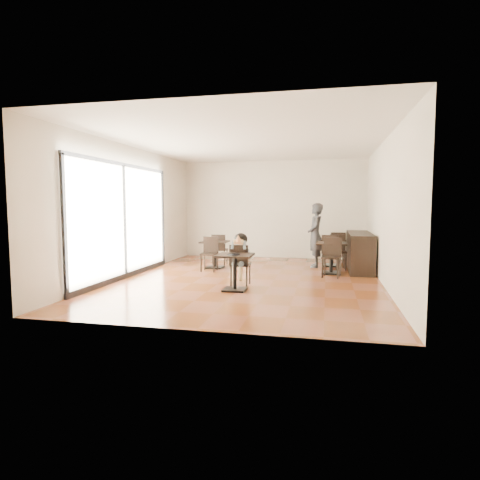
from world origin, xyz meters
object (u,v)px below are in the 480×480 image
(cafe_table_back, at_px, (332,252))
(chair_back_b, at_px, (338,252))
(child, at_px, (240,259))
(chair_left_a, at_px, (220,250))
(cafe_table_left, at_px, (215,255))
(chair_mid_b, at_px, (331,258))
(adult_patron, at_px, (315,235))
(chair_back_a, at_px, (337,248))
(child_chair, at_px, (240,265))
(child_table, at_px, (235,272))
(chair_left_b, at_px, (209,254))
(cafe_table_mid, at_px, (331,258))
(chair_mid_a, at_px, (331,252))

(cafe_table_back, xyz_separation_m, chair_back_b, (0.16, -0.55, 0.08))
(child, height_order, chair_left_a, child)
(cafe_table_left, xyz_separation_m, chair_mid_b, (3.16, -0.79, 0.10))
(adult_patron, bearing_deg, chair_back_a, 138.98)
(chair_left_a, bearing_deg, child, 112.55)
(child_chair, bearing_deg, chair_back_b, -128.52)
(child_table, bearing_deg, chair_back_b, 56.53)
(cafe_table_back, distance_m, chair_mid_b, 1.84)
(adult_patron, bearing_deg, child, -31.77)
(chair_mid_b, bearing_deg, chair_left_b, -175.29)
(child_table, xyz_separation_m, cafe_table_left, (-1.21, 2.75, 0.00))
(child_chair, xyz_separation_m, cafe_table_mid, (1.95, 1.95, -0.05))
(cafe_table_mid, xyz_separation_m, chair_mid_b, (0.00, -0.55, 0.08))
(child, bearing_deg, child_chair, -82.87)
(child_chair, xyz_separation_m, chair_back_a, (2.15, 3.79, 0.02))
(chair_left_a, relative_size, chair_left_b, 1.00)
(cafe_table_back, xyz_separation_m, chair_left_b, (-3.19, -1.60, 0.06))
(chair_mid_a, bearing_deg, cafe_table_left, 14.67)
(chair_mid_a, bearing_deg, chair_left_b, 24.30)
(child_chair, xyz_separation_m, cafe_table_back, (1.99, 3.24, -0.06))
(chair_left_a, bearing_deg, cafe_table_left, 88.82)
(chair_mid_a, xyz_separation_m, chair_back_a, (0.20, 1.29, -0.01))
(cafe_table_mid, distance_m, chair_back_b, 0.77)
(cafe_table_mid, height_order, chair_back_b, chair_back_b)
(cafe_table_left, height_order, chair_back_b, chair_back_b)
(child_table, distance_m, chair_left_b, 2.51)
(child_chair, bearing_deg, cafe_table_back, -121.47)
(adult_patron, height_order, cafe_table_back, adult_patron)
(child, xyz_separation_m, chair_left_a, (-1.21, 2.75, -0.12))
(chair_left_a, distance_m, chair_left_b, 1.10)
(adult_patron, bearing_deg, cafe_table_back, 118.07)
(child_chair, height_order, chair_left_a, chair_left_a)
(cafe_table_left, height_order, chair_left_a, chair_left_a)
(chair_left_a, bearing_deg, chair_left_b, 88.82)
(chair_mid_b, distance_m, chair_back_b, 1.31)
(chair_mid_b, xyz_separation_m, chair_back_a, (0.20, 2.39, -0.01))
(cafe_table_left, bearing_deg, chair_back_a, 25.50)
(chair_mid_a, bearing_deg, chair_back_b, -126.46)
(chair_mid_b, bearing_deg, chair_back_a, 94.43)
(chair_back_b, bearing_deg, chair_mid_a, -140.09)
(chair_back_a, distance_m, chair_back_b, 1.10)
(cafe_table_mid, xyz_separation_m, chair_left_a, (-3.16, 0.79, 0.05))
(child_chair, relative_size, chair_mid_b, 0.94)
(cafe_table_left, relative_size, chair_left_a, 0.83)
(child, bearing_deg, chair_mid_b, 35.74)
(child_table, relative_size, chair_mid_b, 0.78)
(chair_mid_b, relative_size, chair_left_a, 1.06)
(child_chair, height_order, chair_left_b, chair_left_b)
(child_table, height_order, cafe_table_back, cafe_table_back)
(child_chair, height_order, chair_mid_a, chair_mid_a)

